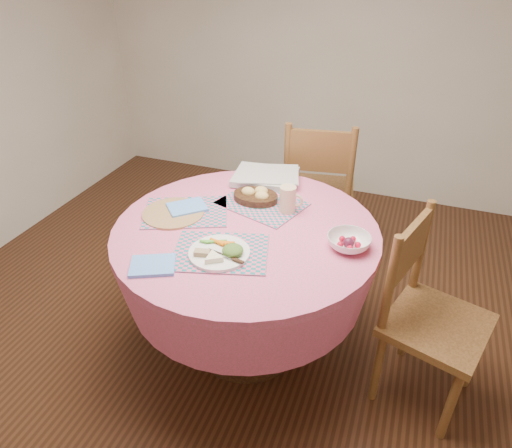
# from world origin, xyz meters

# --- Properties ---
(ground) EXTENTS (4.00, 4.00, 0.00)m
(ground) POSITION_xyz_m (0.00, 0.00, 0.00)
(ground) COLOR #331C0F
(ground) RESTS_ON ground
(dining_table) EXTENTS (1.24, 1.24, 0.75)m
(dining_table) POSITION_xyz_m (0.00, 0.00, 0.56)
(dining_table) COLOR #C55C77
(dining_table) RESTS_ON ground
(chair_right) EXTENTS (0.52, 0.53, 0.93)m
(chair_right) POSITION_xyz_m (0.85, 0.01, 0.48)
(chair_right) COLOR brown
(chair_right) RESTS_ON ground
(chair_back) EXTENTS (0.53, 0.51, 0.99)m
(chair_back) POSITION_xyz_m (0.13, 0.94, 0.52)
(chair_back) COLOR brown
(chair_back) RESTS_ON ground
(placemat_front) EXTENTS (0.47, 0.40, 0.01)m
(placemat_front) POSITION_xyz_m (-0.03, -0.22, 0.75)
(placemat_front) COLOR #147274
(placemat_front) RESTS_ON dining_table
(placemat_left) EXTENTS (0.49, 0.43, 0.01)m
(placemat_left) POSITION_xyz_m (-0.33, 0.03, 0.75)
(placemat_left) COLOR #147274
(placemat_left) RESTS_ON dining_table
(placemat_back) EXTENTS (0.47, 0.41, 0.01)m
(placemat_back) POSITION_xyz_m (-0.00, 0.23, 0.75)
(placemat_back) COLOR #147274
(placemat_back) RESTS_ON dining_table
(wicker_trivet) EXTENTS (0.30, 0.30, 0.01)m
(wicker_trivet) POSITION_xyz_m (-0.38, -0.01, 0.76)
(wicker_trivet) COLOR olive
(wicker_trivet) RESTS_ON dining_table
(napkin_near) EXTENTS (0.22, 0.20, 0.01)m
(napkin_near) POSITION_xyz_m (-0.25, -0.41, 0.76)
(napkin_near) COLOR #5B94EA
(napkin_near) RESTS_ON dining_table
(napkin_far) EXTENTS (0.23, 0.23, 0.01)m
(napkin_far) POSITION_xyz_m (-0.33, 0.05, 0.76)
(napkin_far) COLOR #5B94EA
(napkin_far) RESTS_ON placemat_left
(dinner_plate) EXTENTS (0.26, 0.26, 0.05)m
(dinner_plate) POSITION_xyz_m (-0.02, -0.25, 0.77)
(dinner_plate) COLOR white
(dinner_plate) RESTS_ON placemat_front
(bread_bowl) EXTENTS (0.23, 0.23, 0.08)m
(bread_bowl) POSITION_xyz_m (-0.04, 0.25, 0.78)
(bread_bowl) COLOR black
(bread_bowl) RESTS_ON placemat_back
(latte_mug) EXTENTS (0.12, 0.08, 0.13)m
(latte_mug) POSITION_xyz_m (0.14, 0.21, 0.82)
(latte_mug) COLOR beige
(latte_mug) RESTS_ON placemat_back
(fruit_bowl) EXTENTS (0.21, 0.21, 0.06)m
(fruit_bowl) POSITION_xyz_m (0.48, 0.00, 0.78)
(fruit_bowl) COLOR white
(fruit_bowl) RESTS_ON dining_table
(newspaper_stack) EXTENTS (0.39, 0.33, 0.04)m
(newspaper_stack) POSITION_xyz_m (-0.07, 0.49, 0.78)
(newspaper_stack) COLOR silver
(newspaper_stack) RESTS_ON dining_table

